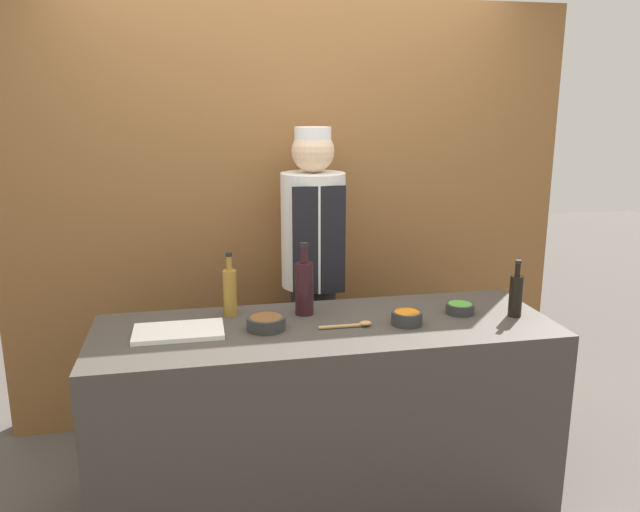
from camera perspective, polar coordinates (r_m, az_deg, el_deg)
The scene contains 12 objects.
ground_plane at distance 3.18m, azimuth 0.53°, elevation -21.53°, with size 14.00×14.00×0.00m, color #4C4742.
cabinet_wall at distance 3.65m, azimuth -2.75°, elevation 3.68°, with size 3.23×0.18×2.40m.
counter at distance 2.95m, azimuth 0.55°, elevation -14.46°, with size 2.03×0.69×0.89m.
sauce_bowl_brown at distance 2.72m, azimuth -4.96°, elevation -6.03°, with size 0.17×0.17×0.06m.
sauce_bowl_green at distance 2.98m, azimuth 12.66°, elevation -4.64°, with size 0.13×0.13×0.05m.
sauce_bowl_orange at distance 2.79m, azimuth 7.94°, elevation -5.55°, with size 0.14×0.14×0.06m.
cutting_board at distance 2.73m, azimuth -12.80°, elevation -6.75°, with size 0.38×0.23×0.02m.
bottle_soy at distance 2.98m, azimuth 17.47°, elevation -3.37°, with size 0.06×0.06×0.27m.
bottle_wine at distance 2.87m, azimuth -1.45°, elevation -2.80°, with size 0.09×0.09×0.34m.
bottle_vinegar at distance 2.88m, azimuth -8.23°, elevation -3.19°, with size 0.06×0.06×0.30m.
wooden_spoon at distance 2.74m, azimuth 2.93°, elevation -6.31°, with size 0.24×0.04×0.02m.
chef_center at distance 3.39m, azimuth -0.62°, elevation -1.54°, with size 0.34×0.34×1.72m.
Camera 1 is at (-0.55, -2.54, 1.84)m, focal length 35.00 mm.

